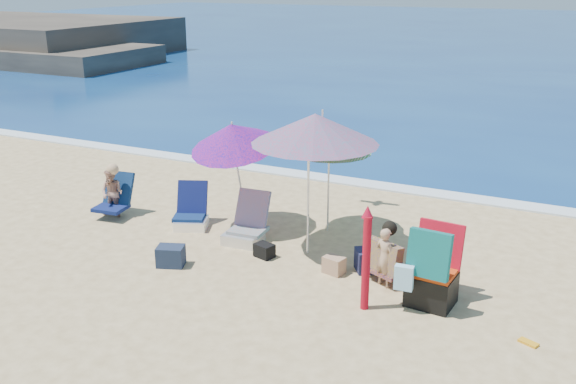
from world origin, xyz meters
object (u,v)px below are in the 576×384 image
at_px(umbrella_turquoise, 315,129).
at_px(camp_chair_right, 431,277).
at_px(chair_navy, 191,216).
at_px(chair_rainbow, 246,229).
at_px(furled_umbrella, 366,254).
at_px(person_center, 385,256).
at_px(umbrella_blue, 232,136).
at_px(umbrella_striped, 331,140).
at_px(person_left, 113,193).
at_px(camp_chair_left, 438,277).

relative_size(umbrella_turquoise, camp_chair_right, 2.24).
xyz_separation_m(chair_navy, chair_rainbow, (1.22, -0.16, 0.01)).
height_order(furled_umbrella, chair_rainbow, furled_umbrella).
bearing_deg(person_center, umbrella_blue, 163.29).
bearing_deg(umbrella_blue, furled_umbrella, -29.74).
distance_m(umbrella_blue, chair_rainbow, 1.59).
bearing_deg(chair_rainbow, umbrella_striped, 43.78).
bearing_deg(person_left, umbrella_striped, 15.37).
relative_size(umbrella_turquoise, furled_umbrella, 1.77).
height_order(furled_umbrella, chair_navy, furled_umbrella).
bearing_deg(umbrella_turquoise, camp_chair_left, -17.56).
height_order(umbrella_blue, chair_rainbow, umbrella_blue).
distance_m(umbrella_turquoise, furled_umbrella, 2.39).
bearing_deg(camp_chair_left, person_center, 178.83).
xyz_separation_m(umbrella_striped, camp_chair_right, (2.26, -1.87, -1.22)).
bearing_deg(chair_navy, camp_chair_right, -12.42).
height_order(umbrella_turquoise, camp_chair_right, umbrella_turquoise).
distance_m(person_center, person_left, 5.40).
bearing_deg(umbrella_striped, person_left, -164.63).
height_order(umbrella_striped, camp_chair_right, umbrella_striped).
relative_size(chair_navy, camp_chair_left, 0.93).
xyz_separation_m(umbrella_turquoise, chair_navy, (-2.38, -0.02, -1.82)).
xyz_separation_m(camp_chair_left, camp_chair_right, (-0.03, -0.32, 0.15)).
xyz_separation_m(umbrella_turquoise, umbrella_striped, (-0.08, 0.85, -0.39)).
height_order(chair_rainbow, camp_chair_right, camp_chair_right).
xyz_separation_m(furled_umbrella, person_left, (-5.37, 1.29, -0.34)).
height_order(chair_navy, chair_rainbow, chair_rainbow).
relative_size(umbrella_blue, camp_chair_right, 1.78).
relative_size(chair_navy, camp_chair_right, 0.73).
distance_m(umbrella_striped, person_left, 4.19).
bearing_deg(furled_umbrella, chair_rainbow, 152.74).
bearing_deg(person_left, person_center, -4.97).
distance_m(umbrella_blue, furled_umbrella, 3.61).
xyz_separation_m(umbrella_blue, camp_chair_right, (3.80, -1.25, -1.27)).
bearing_deg(camp_chair_right, chair_rainbow, 165.81).
relative_size(umbrella_striped, camp_chair_right, 1.62).
distance_m(umbrella_striped, chair_navy, 2.84).
height_order(umbrella_turquoise, umbrella_blue, umbrella_turquoise).
relative_size(umbrella_turquoise, person_left, 2.55).
height_order(umbrella_turquoise, person_center, umbrella_turquoise).
relative_size(chair_navy, chair_rainbow, 1.03).
relative_size(umbrella_striped, furled_umbrella, 1.28).
bearing_deg(umbrella_striped, furled_umbrella, -57.63).
xyz_separation_m(umbrella_blue, person_left, (-2.33, -0.45, -1.22)).
bearing_deg(furled_umbrella, person_center, 89.19).
distance_m(camp_chair_left, person_left, 6.18).
distance_m(umbrella_blue, person_center, 3.42).
xyz_separation_m(furled_umbrella, person_center, (0.01, 0.82, -0.37)).
distance_m(camp_chair_left, person_center, 0.79).
distance_m(chair_navy, camp_chair_left, 4.63).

